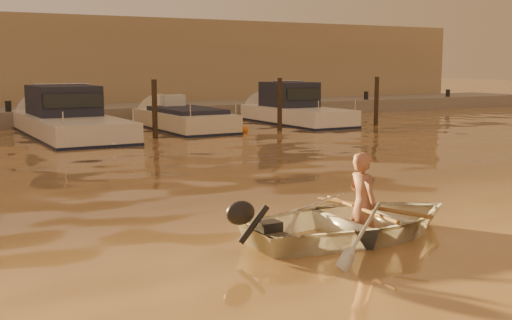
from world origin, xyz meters
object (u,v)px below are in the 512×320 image
moored_boat_2 (69,118)px  moored_boat_3 (184,124)px  waterfront_building (67,66)px  dinghy (357,221)px  person (363,205)px  moored_boat_4 (296,109)px

moored_boat_2 → moored_boat_3: bearing=0.0°
waterfront_building → dinghy: bearing=-94.6°
moored_boat_3 → waterfront_building: 11.36m
person → moored_boat_4: (9.05, 15.71, 0.15)m
moored_boat_3 → waterfront_building: (-1.81, 11.00, 2.17)m
moored_boat_4 → waterfront_building: waterfront_building is taller
waterfront_building → moored_boat_2: bearing=-103.2°
moored_boat_4 → moored_boat_2: bearing=180.0°
dinghy → waterfront_building: 26.88m
dinghy → moored_boat_3: bearing=-13.7°
dinghy → person: (0.10, -0.00, 0.24)m
person → moored_boat_3: 16.18m
moored_boat_2 → person: bearing=-88.1°
person → moored_boat_4: bearing=-29.5°
moored_boat_2 → dinghy: bearing=-88.4°
person → moored_boat_3: size_ratio=0.25×
person → dinghy: bearing=90.0°
dinghy → moored_boat_3: size_ratio=0.55×
person → moored_boat_4: size_ratio=0.23×
waterfront_building → person: bearing=-94.4°
moored_boat_4 → waterfront_building: size_ratio=0.15×
dinghy → waterfront_building: size_ratio=0.07×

